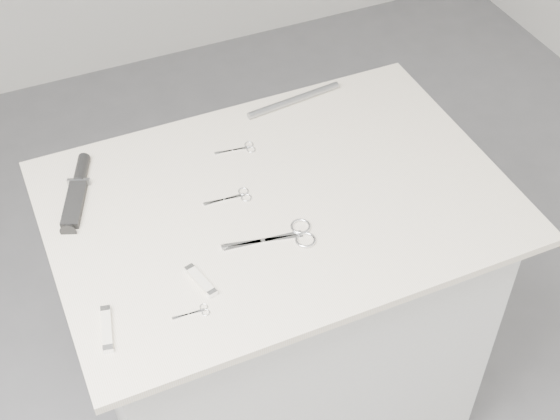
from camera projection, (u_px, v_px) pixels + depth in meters
name	position (u px, v px, depth m)	size (l,w,h in m)	color
ground	(279.00, 418.00, 2.36)	(4.00, 4.00, 0.01)	slate
plinth	(279.00, 328.00, 2.04)	(0.90, 0.60, 0.90)	silver
display_board	(279.00, 202.00, 1.71)	(1.00, 0.70, 0.02)	beige
large_shears	(289.00, 236.00, 1.62)	(0.20, 0.08, 0.01)	silver
embroidery_scissors_a	(235.00, 197.00, 1.71)	(0.11, 0.05, 0.00)	silver
embroidery_scissors_b	(241.00, 149.00, 1.82)	(0.10, 0.04, 0.00)	silver
tiny_scissors	(196.00, 312.00, 1.48)	(0.07, 0.03, 0.00)	silver
sheathed_knife	(78.00, 188.00, 1.72)	(0.11, 0.22, 0.03)	black
pocket_knife_a	(107.00, 329.00, 1.45)	(0.04, 0.11, 0.01)	beige
pocket_knife_b	(201.00, 281.00, 1.53)	(0.04, 0.09, 0.01)	beige
metal_rail	(294.00, 100.00, 1.95)	(0.02, 0.02, 0.26)	gray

